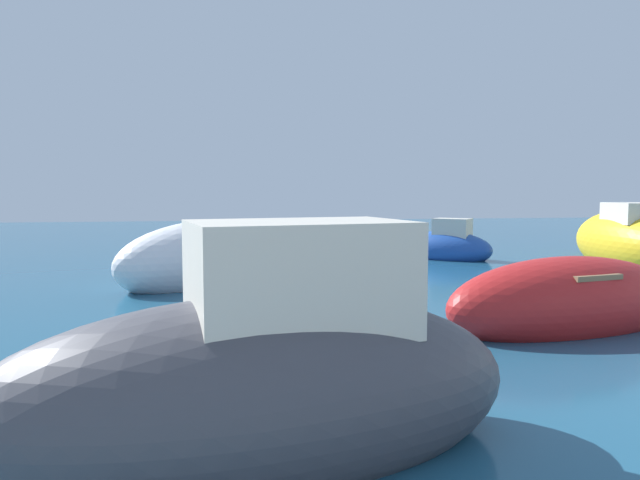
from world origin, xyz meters
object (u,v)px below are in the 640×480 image
at_px(moored_boat_1, 216,259).
at_px(moored_boat_7, 445,247).
at_px(moored_boat_3, 262,385).
at_px(moored_boat_4, 631,241).
at_px(moored_boat_5, 567,303).

relative_size(moored_boat_1, moored_boat_7, 1.75).
xyz_separation_m(moored_boat_3, moored_boat_4, (12.18, 11.44, 0.04)).
bearing_deg(moored_boat_1, moored_boat_5, 91.80).
bearing_deg(moored_boat_5, moored_boat_1, -58.57).
relative_size(moored_boat_3, moored_boat_5, 1.05).
xyz_separation_m(moored_boat_5, moored_boat_7, (1.74, 9.43, -0.03)).
height_order(moored_boat_3, moored_boat_4, moored_boat_3).
distance_m(moored_boat_3, moored_boat_7, 14.79).
xyz_separation_m(moored_boat_4, moored_boat_7, (-5.34, 1.68, -0.24)).
height_order(moored_boat_1, moored_boat_5, moored_boat_1).
xyz_separation_m(moored_boat_1, moored_boat_3, (0.37, -9.64, 0.05)).
distance_m(moored_boat_4, moored_boat_7, 5.61).
height_order(moored_boat_4, moored_boat_7, moored_boat_4).
relative_size(moored_boat_4, moored_boat_5, 1.30).
distance_m(moored_boat_3, moored_boat_4, 16.71).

